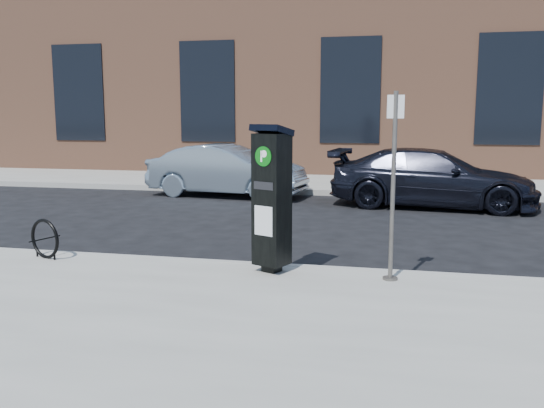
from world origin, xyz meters
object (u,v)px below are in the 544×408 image
(parking_kiosk, at_px, (272,197))
(car_silver, at_px, (227,171))
(sign_pole, at_px, (393,188))
(car_dark, at_px, (432,178))
(bike_rack, at_px, (45,239))

(parking_kiosk, xyz_separation_m, car_silver, (-2.93, 7.71, -0.45))
(parking_kiosk, relative_size, sign_pole, 0.83)
(sign_pole, distance_m, car_silver, 8.98)
(car_dark, bearing_deg, parking_kiosk, 166.42)
(sign_pole, xyz_separation_m, bike_rack, (-4.90, 0.04, -0.88))
(sign_pole, bearing_deg, car_dark, 72.47)
(car_silver, distance_m, car_dark, 5.40)
(parking_kiosk, bearing_deg, bike_rack, -155.58)
(sign_pole, bearing_deg, bike_rack, 169.06)
(sign_pole, distance_m, bike_rack, 4.98)
(car_dark, bearing_deg, car_silver, 87.94)
(bike_rack, height_order, car_dark, car_dark)
(parking_kiosk, xyz_separation_m, bike_rack, (-3.36, -0.01, -0.71))
(car_silver, bearing_deg, sign_pole, -143.35)
(car_dark, bearing_deg, sign_pole, 178.43)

